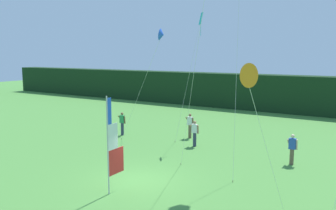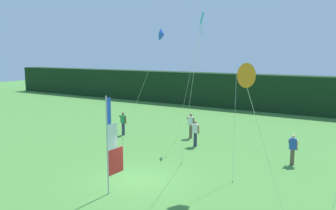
{
  "view_description": "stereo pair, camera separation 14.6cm",
  "coord_description": "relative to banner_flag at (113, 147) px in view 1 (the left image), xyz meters",
  "views": [
    {
      "loc": [
        9.46,
        -12.48,
        5.91
      ],
      "look_at": [
        0.37,
        2.06,
        3.38
      ],
      "focal_mm": 37.15,
      "sensor_mm": 36.0,
      "label": 1
    },
    {
      "loc": [
        9.58,
        -12.4,
        5.91
      ],
      "look_at": [
        0.37,
        2.06,
        3.38
      ],
      "focal_mm": 37.15,
      "sensor_mm": 36.0,
      "label": 2
    }
  ],
  "objects": [
    {
      "name": "person_mid_field",
      "position": [
        5.66,
        7.98,
        -1.13
      ],
      "size": [
        0.55,
        0.48,
        1.66
      ],
      "color": "brown",
      "rests_on": "ground"
    },
    {
      "name": "kite_orange_delta_2",
      "position": [
        6.51,
        -2.1,
        3.31
      ],
      "size": [
        0.71,
        3.9,
        5.69
      ],
      "color": "brown",
      "rests_on": "ground"
    },
    {
      "name": "kite_blue_delta_5",
      "position": [
        -2.04,
        6.97,
        5.0
      ],
      "size": [
        4.0,
        0.91,
        7.43
      ],
      "color": "brown",
      "rests_on": "ground"
    },
    {
      "name": "person_far_right",
      "position": [
        -6.45,
        8.45,
        -1.11
      ],
      "size": [
        0.55,
        0.48,
        1.7
      ],
      "color": "#2D334C",
      "rests_on": "ground"
    },
    {
      "name": "distant_treeline",
      "position": [
        0.13,
        25.24,
        -0.13
      ],
      "size": [
        80.0,
        2.4,
        3.77
      ],
      "primitive_type": "cube",
      "color": "black",
      "rests_on": "ground"
    },
    {
      "name": "banner_flag",
      "position": [
        0.0,
        0.0,
        0.0
      ],
      "size": [
        0.06,
        1.03,
        4.21
      ],
      "color": "#B7B7BC",
      "rests_on": "ground"
    },
    {
      "name": "kite_cyan_diamond_0",
      "position": [
        -0.87,
        9.64,
        5.6
      ],
      "size": [
        1.59,
        1.28,
        8.56
      ],
      "color": "brown",
      "rests_on": "ground"
    },
    {
      "name": "person_far_left",
      "position": [
        -1.83,
        10.3,
        -1.08
      ],
      "size": [
        0.55,
        0.48,
        1.75
      ],
      "color": "brown",
      "rests_on": "ground"
    },
    {
      "name": "person_near_banner",
      "position": [
        -0.51,
        8.51,
        -1.12
      ],
      "size": [
        0.55,
        0.48,
        1.67
      ],
      "color": "#2D334C",
      "rests_on": "ground"
    },
    {
      "name": "ground_plane",
      "position": [
        0.13,
        1.58,
        -2.02
      ],
      "size": [
        120.0,
        120.0,
        0.0
      ],
      "primitive_type": "plane",
      "color": "#478438"
    }
  ]
}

